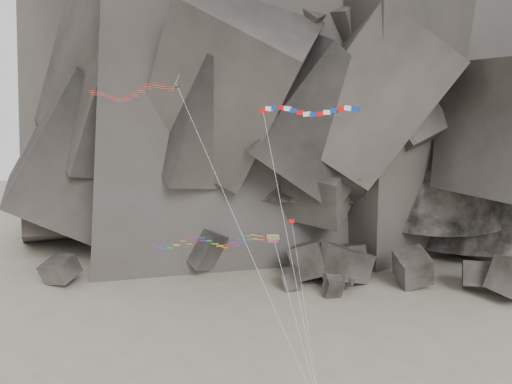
# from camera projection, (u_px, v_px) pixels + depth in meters

# --- Properties ---
(headland) EXTENTS (110.00, 70.00, 84.00)m
(headland) POSITION_uv_depth(u_px,v_px,m) (292.00, 54.00, 114.39)
(headland) COLOR #4C443E
(headland) RESTS_ON ground
(boulder_field) EXTENTS (84.75, 18.70, 10.84)m
(boulder_field) POSITION_uv_depth(u_px,v_px,m) (316.00, 268.00, 88.27)
(boulder_field) COLOR #47423F
(boulder_field) RESTS_ON ground
(delta_kite) EXTENTS (25.68, 8.88, 33.19)m
(delta_kite) POSITION_uv_depth(u_px,v_px,m) (129.00, 92.00, 52.57)
(delta_kite) COLOR red
(delta_kite) RESTS_ON ground
(banner_kite) EXTENTS (9.51, 5.70, 29.97)m
(banner_kite) POSITION_uv_depth(u_px,v_px,m) (307.00, 113.00, 46.91)
(banner_kite) COLOR red
(banner_kite) RESTS_ON ground
(parafoil_kite) EXTENTS (18.75, 6.56, 16.62)m
(parafoil_kite) POSITION_uv_depth(u_px,v_px,m) (210.00, 241.00, 53.22)
(parafoil_kite) COLOR #F2FC0E
(parafoil_kite) RESTS_ON ground
(pennant_kite) EXTENTS (3.73, 3.65, 18.90)m
(pennant_kite) POSITION_uv_depth(u_px,v_px,m) (297.00, 260.00, 48.95)
(pennant_kite) COLOR red
(pennant_kite) RESTS_ON ground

